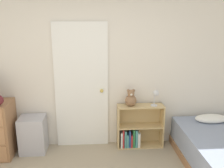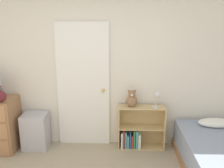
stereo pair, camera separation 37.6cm
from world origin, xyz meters
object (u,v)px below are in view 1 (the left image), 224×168
storage_bin (33,134)px  desk_lamp (156,95)px  teddy_bear (131,99)px  bookshelf (137,130)px

storage_bin → desk_lamp: 2.04m
teddy_bear → bookshelf: bearing=3.2°
teddy_bear → desk_lamp: size_ratio=1.05×
storage_bin → teddy_bear: bearing=2.0°
storage_bin → bookshelf: 1.66m
bookshelf → teddy_bear: bearing=-176.8°
bookshelf → desk_lamp: (0.28, -0.04, 0.61)m
bookshelf → desk_lamp: size_ratio=2.83×
storage_bin → teddy_bear: 1.65m
bookshelf → teddy_bear: 0.56m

